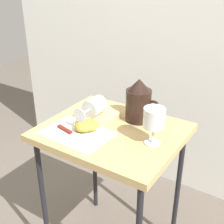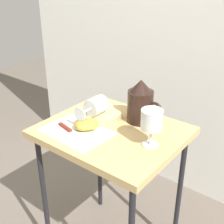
% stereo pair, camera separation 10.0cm
% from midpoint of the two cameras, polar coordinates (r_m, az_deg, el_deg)
% --- Properties ---
extents(curtain_drape, '(2.40, 0.03, 2.08)m').
position_cam_midpoint_polar(curtain_drape, '(1.73, 16.29, 15.91)').
color(curtain_drape, white).
rests_on(curtain_drape, ground_plane).
extents(table, '(0.57, 0.48, 0.70)m').
position_cam_midpoint_polar(table, '(1.31, 2.20, -5.92)').
color(table, tan).
rests_on(table, ground_plane).
extents(linen_napkin, '(0.28, 0.21, 0.00)m').
position_cam_midpoint_polar(linen_napkin, '(1.26, -4.37, -3.72)').
color(linen_napkin, silver).
rests_on(linen_napkin, table).
extents(basket_tray, '(0.18, 0.18, 0.03)m').
position_cam_midpoint_polar(basket_tray, '(1.35, 0.03, -0.55)').
color(basket_tray, tan).
rests_on(basket_tray, table).
extents(pitcher, '(0.16, 0.11, 0.19)m').
position_cam_midpoint_polar(pitcher, '(1.31, 7.51, 1.26)').
color(pitcher, black).
rests_on(pitcher, table).
extents(wine_glass_upright, '(0.08, 0.08, 0.15)m').
position_cam_midpoint_polar(wine_glass_upright, '(1.13, 9.93, -1.78)').
color(wine_glass_upright, silver).
rests_on(wine_glass_upright, table).
extents(wine_glass_tipped_near, '(0.08, 0.15, 0.08)m').
position_cam_midpoint_polar(wine_glass_tipped_near, '(1.30, -0.90, 1.08)').
color(wine_glass_tipped_near, silver).
rests_on(wine_glass_tipped_near, basket_tray).
extents(apple_half_left, '(0.08, 0.08, 0.04)m').
position_cam_midpoint_polar(apple_half_left, '(1.26, -3.05, -2.45)').
color(apple_half_left, '#B29938').
rests_on(apple_half_left, linen_napkin).
extents(apple_half_right, '(0.08, 0.08, 0.04)m').
position_cam_midpoint_polar(apple_half_right, '(1.26, -2.06, -2.34)').
color(apple_half_right, '#B29938').
rests_on(apple_half_right, linen_napkin).
extents(knife, '(0.23, 0.06, 0.01)m').
position_cam_midpoint_polar(knife, '(1.25, -5.55, -3.65)').
color(knife, silver).
rests_on(knife, linen_napkin).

